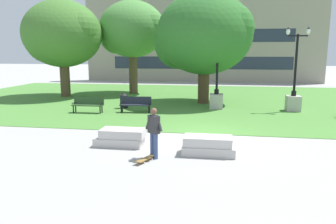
{
  "coord_description": "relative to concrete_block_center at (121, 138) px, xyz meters",
  "views": [
    {
      "loc": [
        0.61,
        -13.75,
        3.54
      ],
      "look_at": [
        -1.39,
        -1.4,
        1.2
      ],
      "focal_mm": 35.0,
      "sensor_mm": 36.0,
      "label": 1
    }
  ],
  "objects": [
    {
      "name": "ground_plane",
      "position": [
        3.07,
        2.18,
        -0.31
      ],
      "size": [
        140.0,
        140.0,
        0.0
      ],
      "primitive_type": "plane",
      "color": "#A3A09B"
    },
    {
      "name": "grass_lawn",
      "position": [
        3.07,
        12.18,
        -0.3
      ],
      "size": [
        40.0,
        20.0,
        0.02
      ],
      "primitive_type": "cube",
      "color": "#4C8438",
      "rests_on": "ground"
    },
    {
      "name": "concrete_block_center",
      "position": [
        0.0,
        0.0,
        0.0
      ],
      "size": [
        1.87,
        0.9,
        0.64
      ],
      "color": "#BCB7B2",
      "rests_on": "ground"
    },
    {
      "name": "concrete_block_left",
      "position": [
        3.31,
        -0.57,
        0.0
      ],
      "size": [
        1.8,
        0.9,
        0.64
      ],
      "color": "#BCB7B2",
      "rests_on": "ground"
    },
    {
      "name": "person_skateboarder",
      "position": [
        1.54,
        -1.26,
        0.66
      ],
      "size": [
        0.68,
        0.45,
        1.71
      ],
      "color": "#384C7A",
      "rests_on": "ground"
    },
    {
      "name": "skateboard",
      "position": [
        1.33,
        -1.63,
        -0.22
      ],
      "size": [
        0.57,
        1.02,
        0.14
      ],
      "color": "olive",
      "rests_on": "ground"
    },
    {
      "name": "park_bench_near_left",
      "position": [
        -1.18,
        6.67,
        0.23
      ],
      "size": [
        1.84,
        0.68,
        0.9
      ],
      "color": "#1E232D",
      "rests_on": "grass_lawn"
    },
    {
      "name": "park_bench_near_right",
      "position": [
        -3.86,
        6.11,
        0.23
      ],
      "size": [
        1.81,
        0.57,
        0.9
      ],
      "color": "#284723",
      "rests_on": "grass_lawn"
    },
    {
      "name": "lamp_post_left",
      "position": [
        7.95,
        8.56,
        0.71
      ],
      "size": [
        1.32,
        0.8,
        4.87
      ],
      "color": "#ADA89E",
      "rests_on": "grass_lawn"
    },
    {
      "name": "lamp_post_center",
      "position": [
        3.43,
        8.68,
        0.79
      ],
      "size": [
        1.32,
        0.8,
        5.37
      ],
      "color": "#ADA89E",
      "rests_on": "grass_lawn"
    },
    {
      "name": "tree_near_left",
      "position": [
        -8.37,
        12.3,
        4.44
      ],
      "size": [
        6.22,
        5.92,
        7.32
      ],
      "color": "brown",
      "rests_on": "grass_lawn"
    },
    {
      "name": "tree_near_right",
      "position": [
        2.44,
        10.76,
        4.28
      ],
      "size": [
        6.65,
        6.34,
        7.33
      ],
      "color": "#4C3823",
      "rests_on": "grass_lawn"
    },
    {
      "name": "tree_far_right",
      "position": [
        -3.66,
        15.17,
        4.9
      ],
      "size": [
        5.66,
        5.39,
        7.56
      ],
      "color": "brown",
      "rests_on": "grass_lawn"
    },
    {
      "name": "trash_bin",
      "position": [
        -2.26,
        7.89,
        0.2
      ],
      "size": [
        0.49,
        0.49,
        0.96
      ],
      "color": "black",
      "rests_on": "grass_lawn"
    },
    {
      "name": "building_facade_distant",
      "position": [
        1.32,
        26.68,
        4.59
      ],
      "size": [
        27.01,
        1.03,
        9.81
      ],
      "color": "gray",
      "rests_on": "ground"
    }
  ]
}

